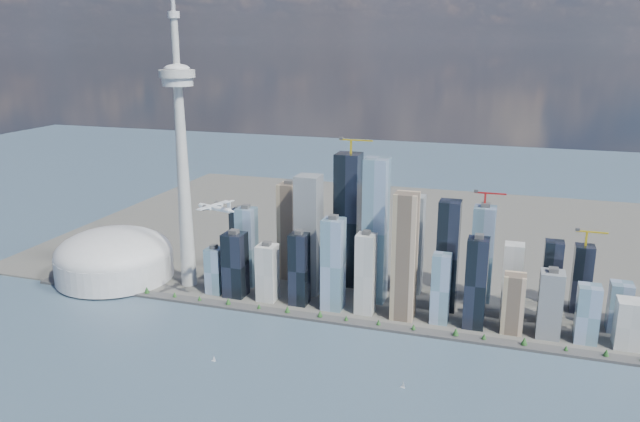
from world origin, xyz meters
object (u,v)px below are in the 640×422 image
(needle_tower, at_px, (182,149))
(sailboat_west, at_px, (214,359))
(dome_stadium, at_px, (114,257))
(airplane, at_px, (215,208))
(sailboat_east, at_px, (403,386))

(needle_tower, bearing_deg, sailboat_west, -54.28)
(needle_tower, relative_size, sailboat_west, 63.21)
(dome_stadium, bearing_deg, airplane, -21.63)
(dome_stadium, height_order, airplane, airplane)
(sailboat_west, relative_size, sailboat_east, 0.94)
(dome_stadium, distance_m, sailboat_west, 370.07)
(airplane, relative_size, sailboat_west, 7.87)
(needle_tower, xyz_separation_m, dome_stadium, (-140.00, -10.00, -196.40))
(airplane, distance_m, sailboat_east, 355.64)
(sailboat_east, bearing_deg, needle_tower, 172.39)
(needle_tower, height_order, dome_stadium, needle_tower)
(dome_stadium, distance_m, sailboat_east, 584.89)
(needle_tower, xyz_separation_m, airplane, (113.83, -110.64, -60.08))
(dome_stadium, bearing_deg, sailboat_east, -20.23)
(sailboat_west, distance_m, sailboat_east, 247.62)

